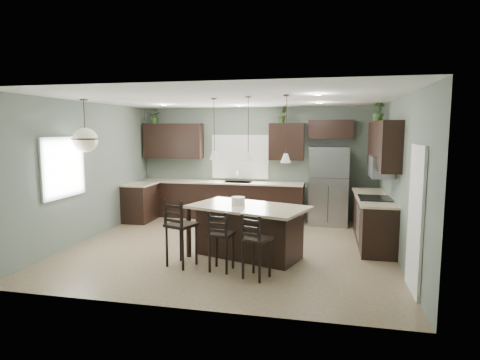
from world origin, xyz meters
name	(u,v)px	position (x,y,z in m)	size (l,w,h in m)	color
ground	(231,247)	(0.00, 0.00, 0.00)	(6.00, 6.00, 0.00)	#9E8466
pantry_door	(415,220)	(2.98, -1.55, 1.02)	(0.04, 0.82, 2.04)	white
window_back	(240,157)	(-0.40, 2.73, 1.55)	(1.35, 0.02, 1.00)	white
window_left	(63,167)	(-2.98, -0.80, 1.55)	(0.02, 1.10, 1.00)	white
left_return_cabs	(140,203)	(-2.70, 1.70, 0.45)	(0.60, 0.90, 0.90)	black
left_return_countertop	(140,184)	(-2.68, 1.70, 0.92)	(0.66, 0.96, 0.04)	beige
back_lower_cabs	(221,200)	(-0.85, 2.45, 0.45)	(4.20, 0.60, 0.90)	black
back_countertop	(220,182)	(-0.85, 2.43, 0.92)	(4.20, 0.66, 0.04)	beige
sink_inset	(238,182)	(-0.40, 2.43, 0.94)	(0.70, 0.45, 0.01)	gray
faucet	(237,177)	(-0.40, 2.40, 1.08)	(0.02, 0.02, 0.28)	silver
back_upper_left	(173,141)	(-2.15, 2.58, 1.95)	(1.55, 0.34, 0.90)	black
back_upper_right	(287,142)	(0.80, 2.58, 1.95)	(0.85, 0.34, 0.90)	black
fridge_header	(331,129)	(1.85, 2.58, 2.25)	(1.05, 0.34, 0.45)	black
right_lower_cabs	(373,220)	(2.70, 0.87, 0.45)	(0.60, 2.35, 0.90)	black
right_countertop	(373,197)	(2.68, 0.87, 0.92)	(0.66, 2.35, 0.04)	beige
cooktop	(375,198)	(2.68, 0.60, 0.94)	(0.58, 0.75, 0.02)	black
wall_oven_front	(358,223)	(2.40, 0.60, 0.45)	(0.01, 0.72, 0.60)	gray
right_upper_cabs	(383,145)	(2.83, 0.87, 1.95)	(0.34, 2.35, 0.90)	black
microwave	(381,167)	(2.78, 0.60, 1.55)	(0.40, 0.75, 0.40)	gray
refrigerator	(328,186)	(1.83, 2.31, 0.93)	(0.90, 0.74, 1.85)	#97999F
kitchen_island	(248,232)	(0.45, -0.57, 0.46)	(1.99, 1.13, 0.92)	black
serving_dish	(238,201)	(0.26, -0.51, 0.99)	(0.24, 0.24, 0.14)	silver
bar_stool_left	(181,232)	(-0.53, -1.23, 0.57)	(0.42, 0.42, 1.13)	black
bar_stool_center	(221,241)	(0.17, -1.32, 0.49)	(0.36, 0.36, 0.98)	black
bar_stool_right	(256,246)	(0.77, -1.52, 0.50)	(0.37, 0.37, 1.01)	black
pendant_left	(214,129)	(-0.21, -0.35, 2.25)	(0.17, 0.17, 1.10)	silver
pendant_center	(248,129)	(0.45, -0.57, 2.25)	(0.17, 0.17, 1.10)	white
pendant_right	(286,129)	(1.12, -0.80, 2.25)	(0.17, 0.17, 1.10)	silver
chandelier	(85,126)	(-2.60, -0.64, 2.31)	(0.49, 0.49, 0.98)	#F2ECC6
plant_back_left	(155,117)	(-2.63, 2.55, 2.58)	(0.32, 0.28, 0.36)	#345525
plant_back_right	(283,114)	(0.70, 2.55, 2.61)	(0.23, 0.19, 0.42)	#325023
plant_right_wall	(378,112)	(2.80, 1.61, 2.61)	(0.24, 0.24, 0.43)	#325525
room_shell	(230,159)	(0.00, 0.00, 1.70)	(6.00, 6.00, 6.00)	slate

